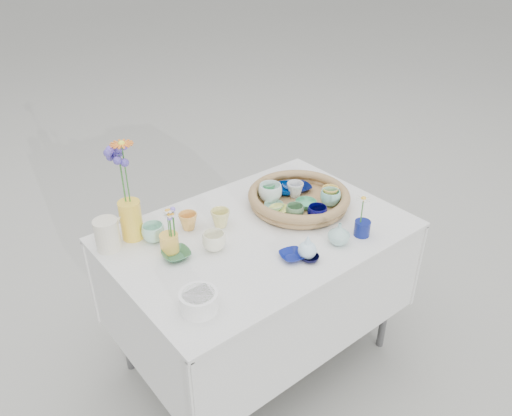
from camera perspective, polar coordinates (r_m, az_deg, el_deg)
ground at (r=2.66m, az=0.28°, el=-16.49°), size 80.00×80.00×0.00m
display_table at (r=2.66m, az=0.28°, el=-16.49°), size 1.26×0.86×0.77m
wicker_tray at (r=2.33m, az=4.91°, el=1.12°), size 0.47×0.47×0.08m
tray_ceramic_0 at (r=2.40m, az=3.46°, el=2.15°), size 0.15×0.15×0.04m
tray_ceramic_1 at (r=2.43m, az=5.04°, el=2.31°), size 0.13×0.13×0.03m
tray_ceramic_2 at (r=2.34m, az=8.45°, el=1.54°), size 0.08×0.08×0.07m
tray_ceramic_3 at (r=2.30m, az=5.72°, el=0.45°), size 0.12×0.12×0.03m
tray_ceramic_4 at (r=2.20m, az=4.46°, el=-0.43°), size 0.10×0.10×0.06m
tray_ceramic_5 at (r=2.27m, az=2.05°, el=0.20°), size 0.11×0.11×0.03m
tray_ceramic_6 at (r=2.32m, az=1.64°, el=1.75°), size 0.13×0.13×0.09m
tray_ceramic_7 at (r=2.36m, az=4.49°, el=2.09°), size 0.10×0.10×0.07m
tray_ceramic_8 at (r=2.45m, az=3.92°, el=2.56°), size 0.10×0.10×0.02m
tray_ceramic_9 at (r=2.19m, az=7.00°, el=-0.63°), size 0.10×0.10×0.07m
tray_ceramic_10 at (r=2.24m, az=2.65°, el=-0.30°), size 0.10×0.10×0.03m
tray_ceramic_11 at (r=2.32m, az=8.49°, el=1.17°), size 0.10×0.10×0.07m
tray_ceramic_12 at (r=2.38m, az=1.44°, el=2.17°), size 0.08×0.08×0.06m
loose_ceramic_0 at (r=2.17m, az=-7.75°, el=-1.51°), size 0.10×0.10×0.08m
loose_ceramic_1 at (r=2.17m, az=-4.10°, el=-1.18°), size 0.09×0.09×0.08m
loose_ceramic_2 at (r=2.02m, az=-9.10°, el=-5.28°), size 0.13×0.13×0.03m
loose_ceramic_3 at (r=2.03m, az=-4.81°, el=-3.81°), size 0.13×0.13×0.08m
loose_ceramic_4 at (r=1.99m, az=4.16°, el=-5.48°), size 0.12×0.12×0.02m
loose_ceramic_5 at (r=2.12m, az=-11.66°, el=-2.79°), size 0.12×0.12×0.08m
loose_ceramic_6 at (r=1.99m, az=6.18°, el=-5.70°), size 0.08×0.08×0.02m
fluted_bowl at (r=1.75m, az=-6.56°, el=-10.54°), size 0.15×0.15×0.07m
bud_vase_paleblue at (r=1.97m, az=5.91°, el=-4.35°), size 0.10×0.10×0.11m
bud_vase_seafoam at (r=2.08m, az=9.47°, el=-2.89°), size 0.10×0.10×0.10m
bud_vase_cobalt at (r=2.16m, az=12.04°, el=-2.28°), size 0.08×0.08×0.07m
single_daisy at (r=2.10m, az=12.02°, el=-0.29°), size 0.10×0.10×0.13m
tall_vase_yellow at (r=2.13m, az=-14.08°, el=-1.33°), size 0.11×0.11×0.17m
gerbera at (r=2.03m, az=-14.64°, el=3.83°), size 0.12×0.12×0.27m
hydrangea at (r=2.05m, az=-15.03°, el=3.23°), size 0.10×0.10×0.29m
white_pitcher at (r=2.10m, az=-16.64°, el=-2.94°), size 0.14×0.10×0.13m
daisy_cup at (r=2.04m, az=-9.86°, el=-3.98°), size 0.08×0.08×0.08m
daisy_posy at (r=1.97m, az=-9.87°, el=-1.45°), size 0.10×0.10×0.14m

